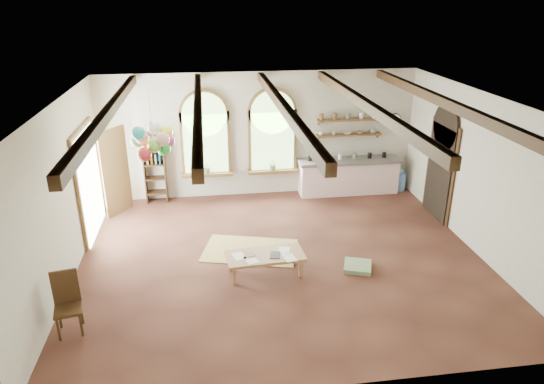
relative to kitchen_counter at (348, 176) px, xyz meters
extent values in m
plane|color=brown|center=(-2.30, -3.20, -0.48)|extent=(8.00, 8.00, 0.00)
cube|color=brown|center=(-3.70, 0.24, 0.97)|extent=(1.24, 0.08, 1.64)
cylinder|color=brown|center=(-3.70, 0.24, 1.72)|extent=(1.24, 0.08, 1.24)
cube|color=#99C978|center=(-3.70, 0.20, 0.97)|extent=(1.10, 0.04, 1.50)
cube|color=brown|center=(-3.70, 0.15, 0.18)|extent=(1.30, 0.28, 0.08)
cube|color=brown|center=(-2.00, 0.24, 0.97)|extent=(1.24, 0.08, 1.64)
cylinder|color=brown|center=(-2.00, 0.24, 1.72)|extent=(1.24, 0.08, 1.24)
cube|color=#99C978|center=(-2.00, 0.20, 0.97)|extent=(1.10, 0.04, 1.50)
cube|color=brown|center=(-2.00, 0.15, 0.18)|extent=(1.30, 0.28, 0.08)
cube|color=brown|center=(-6.25, -1.40, 0.67)|extent=(0.10, 1.90, 2.50)
cube|color=black|center=(1.65, -1.70, 0.62)|extent=(0.10, 1.30, 2.40)
cube|color=#FFD8D9|center=(0.00, 0.00, -0.05)|extent=(2.60, 0.55, 0.86)
cube|color=slate|center=(0.00, 0.00, 0.42)|extent=(2.68, 0.62, 0.08)
cube|color=brown|center=(0.00, 0.18, 1.07)|extent=(1.70, 0.24, 0.04)
cube|color=brown|center=(0.00, 0.18, 1.47)|extent=(1.70, 0.24, 0.04)
cylinder|color=black|center=(1.25, 0.25, 1.42)|extent=(0.32, 0.04, 0.32)
cube|color=#3D2613|center=(-5.25, 0.12, 0.42)|extent=(0.03, 0.32, 1.80)
cube|color=#3D2613|center=(-4.75, 0.12, 0.42)|extent=(0.03, 0.32, 1.80)
cube|color=#A2734A|center=(-2.70, -3.73, -0.09)|extent=(1.50, 0.77, 0.05)
cube|color=#A2734A|center=(-3.31, -4.01, -0.29)|extent=(0.06, 0.06, 0.37)
cube|color=#A2734A|center=(-2.06, -3.92, -0.29)|extent=(0.06, 0.06, 0.37)
cube|color=#A2734A|center=(-3.34, -3.54, -0.29)|extent=(0.06, 0.06, 0.37)
cube|color=#A2734A|center=(-2.09, -3.45, -0.29)|extent=(0.06, 0.06, 0.37)
cube|color=#3D2613|center=(-5.95, -5.00, -0.05)|extent=(0.47, 0.47, 0.05)
cube|color=#3D2613|center=(-5.99, -4.82, 0.24)|extent=(0.40, 0.12, 0.60)
cube|color=tan|center=(-2.90, -2.80, -0.47)|extent=(2.14, 1.63, 0.02)
cube|color=gray|center=(-0.90, -3.79, -0.43)|extent=(0.65, 0.65, 0.09)
cylinder|color=#5D90C7|center=(1.45, 0.00, -0.24)|extent=(0.31, 0.31, 0.47)
sphere|color=#5D90C7|center=(1.45, 0.00, 0.04)|extent=(0.17, 0.17, 0.17)
cylinder|color=#5D90C7|center=(1.00, 0.00, -0.23)|extent=(0.33, 0.33, 0.50)
sphere|color=#5D90C7|center=(1.00, 0.00, 0.08)|extent=(0.18, 0.18, 0.18)
cylinder|color=silver|center=(-4.70, -2.40, 2.30)|extent=(0.01, 0.01, 0.85)
sphere|color=green|center=(-4.51, -2.45, 1.69)|extent=(0.27, 0.27, 0.27)
sphere|color=#C44191|center=(-4.43, -2.31, 1.81)|extent=(0.27, 0.27, 0.27)
sphere|color=#FBFF35|center=(-4.46, -2.10, 1.93)|extent=(0.27, 0.27, 0.27)
sphere|color=white|center=(-4.68, -2.20, 2.05)|extent=(0.27, 0.27, 0.27)
sphere|color=#FF6028|center=(-4.83, -2.14, 1.69)|extent=(0.27, 0.27, 0.27)
sphere|color=#63C052|center=(-5.03, -2.21, 1.81)|extent=(0.27, 0.27, 0.27)
sphere|color=#E76D6D|center=(-4.90, -2.41, 1.93)|extent=(0.27, 0.27, 0.27)
sphere|color=#30C6CF|center=(-4.94, -2.57, 2.05)|extent=(0.27, 0.27, 0.27)
sphere|color=red|center=(-4.84, -2.75, 1.69)|extent=(0.27, 0.27, 0.27)
sphere|color=#82DB4D|center=(-4.66, -2.60, 1.81)|extent=(0.27, 0.27, 0.27)
sphere|color=beige|center=(-4.50, -2.61, 1.93)|extent=(0.27, 0.27, 0.27)
imported|color=olive|center=(-3.06, -3.70, -0.05)|extent=(0.21, 0.26, 0.02)
cube|color=black|center=(-2.52, -3.78, -0.05)|extent=(0.24, 0.30, 0.01)
imported|color=#598C4C|center=(-3.70, 0.12, 0.37)|extent=(0.27, 0.23, 0.30)
imported|color=#598C4C|center=(-2.00, 0.12, 0.37)|extent=(0.27, 0.23, 0.30)
imported|color=white|center=(-0.75, 0.18, 1.14)|extent=(0.12, 0.10, 0.10)
imported|color=beige|center=(-0.40, 0.18, 1.14)|extent=(0.10, 0.10, 0.09)
imported|color=beige|center=(-0.05, 0.18, 1.12)|extent=(0.22, 0.22, 0.05)
imported|color=#8C664C|center=(0.30, 0.18, 1.12)|extent=(0.20, 0.20, 0.06)
imported|color=slate|center=(0.65, 0.18, 1.19)|extent=(0.18, 0.18, 0.19)
camera|label=1|loc=(-3.69, -11.63, 4.49)|focal=32.00mm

